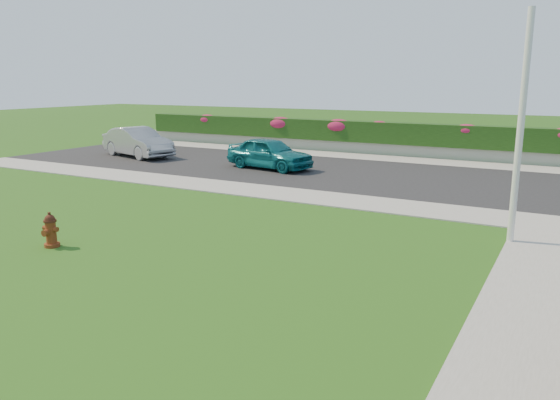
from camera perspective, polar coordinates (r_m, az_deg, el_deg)
The scene contains 16 objects.
ground at distance 10.95m, azimuth -15.86°, elevation -8.68°, with size 120.00×120.00×0.00m, color black.
street_far at distance 24.78m, azimuth -1.30°, elevation 3.54°, with size 26.00×8.00×0.04m, color black.
sidewalk_far at distance 21.29m, azimuth -10.43°, elevation 1.86°, with size 24.00×2.00×0.04m, color gray.
curb_corner at distance 16.61m, azimuth 26.97°, elevation -2.29°, with size 2.00×2.00×0.04m, color gray.
sidewalk_beyond at distance 27.71m, azimuth 11.18°, elevation 4.26°, with size 34.00×2.00×0.04m, color gray.
retaining_wall at distance 29.10m, azimuth 12.12°, elevation 5.15°, with size 34.00×0.40×0.60m, color gray.
hedge at distance 29.10m, azimuth 12.26°, elevation 6.83°, with size 32.00×0.90×1.10m, color black.
fire_hydrant at distance 13.91m, azimuth -22.85°, elevation -2.96°, with size 0.43×0.41×0.84m.
sedan_teal at distance 23.92m, azimuth -1.10°, elevation 4.92°, with size 1.61×4.01×1.37m, color #0D5D64.
sedan_silver at distance 28.65m, azimuth -14.65°, elevation 5.87°, with size 1.56×4.47×1.47m, color #929599.
utility_pole at distance 13.92m, azimuth 23.82°, elevation 6.73°, with size 0.16×0.16×5.45m, color silver.
flower_clump_a at distance 34.47m, azimuth -7.59°, elevation 8.35°, with size 1.23×0.79×0.62m, color #AC1D5A.
flower_clump_b at distance 31.67m, azimuth 0.06°, elevation 8.01°, with size 1.49×0.96×0.74m, color #AC1D5A.
flower_clump_c at distance 30.10m, azimuth 6.16°, elevation 7.70°, with size 1.50×0.97×0.75m, color #AC1D5A.
flower_clump_d at distance 29.28m, azimuth 10.34°, elevation 7.61°, with size 1.07×0.69×0.53m, color #AC1D5A.
flower_clump_e at distance 28.19m, azimuth 18.93°, elevation 6.92°, with size 1.18×0.76×0.59m, color #AC1D5A.
Camera 1 is at (7.33, -7.15, 3.86)m, focal length 35.00 mm.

